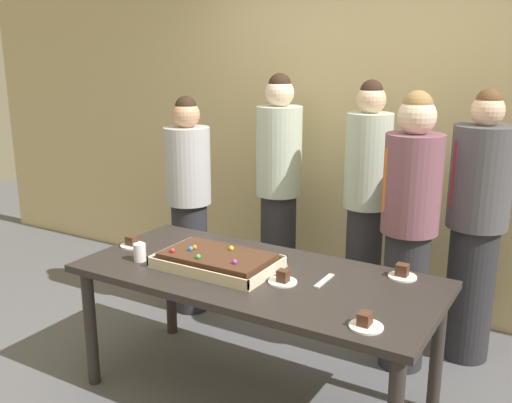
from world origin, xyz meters
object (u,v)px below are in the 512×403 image
at_px(plated_slice_far_left, 366,323).
at_px(person_left_edge_reaching, 476,226).
at_px(plated_slice_near_left, 402,273).
at_px(plated_slice_near_right, 132,243).
at_px(party_table, 256,287).
at_px(person_striped_tie_right, 189,203).
at_px(plated_slice_far_right, 283,279).
at_px(drink_cup_nearest, 140,252).
at_px(person_serving_front, 409,229).
at_px(sheet_cake, 217,260).
at_px(person_far_right_suit, 366,203).
at_px(person_green_shirt_behind, 279,189).
at_px(cake_server_utensil, 324,281).

distance_m(plated_slice_far_left, person_left_edge_reaching, 1.39).
bearing_deg(plated_slice_near_left, plated_slice_near_right, -167.31).
height_order(party_table, person_striped_tie_right, person_striped_tie_right).
bearing_deg(plated_slice_near_left, person_left_edge_reaching, 73.10).
distance_m(person_striped_tie_right, person_left_edge_reaching, 1.96).
xyz_separation_m(party_table, plated_slice_near_right, (-0.87, -0.01, 0.10)).
bearing_deg(plated_slice_near_left, plated_slice_far_right, -142.48).
xyz_separation_m(plated_slice_near_right, drink_cup_nearest, (0.21, -0.16, 0.03)).
height_order(plated_slice_far_left, person_serving_front, person_serving_front).
xyz_separation_m(sheet_cake, plated_slice_far_left, (0.95, -0.26, -0.02)).
xyz_separation_m(plated_slice_far_left, person_far_right_suit, (-0.53, 1.43, 0.13)).
xyz_separation_m(plated_slice_near_left, person_serving_front, (-0.10, 0.42, 0.11)).
relative_size(plated_slice_far_right, drink_cup_nearest, 1.50).
relative_size(drink_cup_nearest, person_green_shirt_behind, 0.06).
height_order(drink_cup_nearest, person_striped_tie_right, person_striped_tie_right).
bearing_deg(person_striped_tie_right, person_green_shirt_behind, 82.05).
xyz_separation_m(sheet_cake, person_left_edge_reaching, (1.15, 1.11, 0.08)).
bearing_deg(plated_slice_near_left, person_striped_tie_right, 166.49).
bearing_deg(person_left_edge_reaching, person_green_shirt_behind, -46.96).
xyz_separation_m(sheet_cake, person_green_shirt_behind, (-0.26, 1.18, 0.13)).
height_order(person_striped_tie_right, person_left_edge_reaching, person_left_edge_reaching).
height_order(plated_slice_far_left, plated_slice_far_right, plated_slice_far_right).
bearing_deg(plated_slice_near_right, person_serving_front, 27.81).
xyz_separation_m(party_table, sheet_cake, (-0.23, -0.04, 0.12)).
bearing_deg(cake_server_utensil, sheet_cake, -169.11).
bearing_deg(person_serving_front, plated_slice_near_right, -16.13).
height_order(sheet_cake, plated_slice_near_left, sheet_cake).
relative_size(sheet_cake, person_left_edge_reaching, 0.39).
relative_size(plated_slice_near_left, person_left_edge_reaching, 0.09).
distance_m(drink_cup_nearest, person_far_right_suit, 1.56).
bearing_deg(plated_slice_far_right, plated_slice_near_right, 178.06).
bearing_deg(party_table, sheet_cake, -170.89).
height_order(sheet_cake, person_far_right_suit, person_far_right_suit).
xyz_separation_m(sheet_cake, plated_slice_far_right, (0.42, -0.01, -0.02)).
bearing_deg(person_left_edge_reaching, sheet_cake, -0.00).
bearing_deg(plated_slice_near_left, sheet_cake, -157.93).
relative_size(drink_cup_nearest, person_left_edge_reaching, 0.06).
distance_m(plated_slice_near_left, cake_server_utensil, 0.42).
bearing_deg(person_serving_front, person_green_shirt_behind, -63.56).
relative_size(person_striped_tie_right, person_far_right_suit, 0.93).
height_order(sheet_cake, cake_server_utensil, sheet_cake).
distance_m(plated_slice_near_right, plated_slice_far_right, 1.06).
xyz_separation_m(plated_slice_far_left, person_serving_front, (-0.13, 1.06, 0.12)).
xyz_separation_m(sheet_cake, person_far_right_suit, (0.42, 1.16, 0.12)).
bearing_deg(cake_server_utensil, plated_slice_near_right, -175.73).
relative_size(plated_slice_near_right, person_left_edge_reaching, 0.09).
bearing_deg(person_serving_front, plated_slice_far_right, 19.24).
bearing_deg(plated_slice_far_right, party_table, 164.89).
height_order(plated_slice_far_right, person_far_right_suit, person_far_right_suit).
height_order(plated_slice_near_left, person_left_edge_reaching, person_left_edge_reaching).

